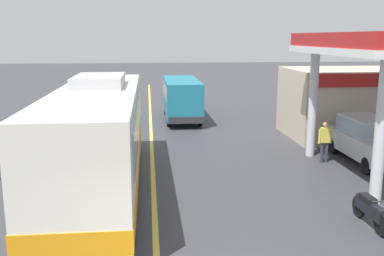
% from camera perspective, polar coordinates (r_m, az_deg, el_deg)
% --- Properties ---
extents(ground, '(120.00, 120.00, 0.00)m').
position_cam_1_polar(ground, '(26.40, -5.43, 0.96)').
color(ground, '#38383D').
extents(lane_divider_stripe, '(0.16, 50.00, 0.01)m').
position_cam_1_polar(lane_divider_stripe, '(21.51, -5.33, -1.53)').
color(lane_divider_stripe, '#D8CC4C').
rests_on(lane_divider_stripe, ground).
extents(coach_bus_main, '(2.60, 11.04, 3.69)m').
position_cam_1_polar(coach_bus_main, '(14.38, -12.12, -1.44)').
color(coach_bus_main, silver).
rests_on(coach_bus_main, ground).
extents(gas_station_roadside, '(9.10, 11.95, 5.10)m').
position_cam_1_polar(gas_station_roadside, '(21.68, 23.32, 4.70)').
color(gas_station_roadside, '#B21E1E').
rests_on(gas_station_roadside, ground).
extents(car_at_pump, '(1.70, 4.20, 1.82)m').
position_cam_1_polar(car_at_pump, '(18.80, 21.92, -1.14)').
color(car_at_pump, '#B2B2B7').
rests_on(car_at_pump, ground).
extents(minibus_opposing_lane, '(2.04, 6.13, 2.44)m').
position_cam_1_polar(minibus_opposing_lane, '(26.40, -1.36, 4.24)').
color(minibus_opposing_lane, teal).
rests_on(minibus_opposing_lane, ground).
extents(motorcycle_parked_forecourt, '(0.55, 1.80, 0.92)m').
position_cam_1_polar(motorcycle_parked_forecourt, '(12.72, 22.20, -9.86)').
color(motorcycle_parked_forecourt, black).
rests_on(motorcycle_parked_forecourt, ground).
extents(pedestrian_near_pump, '(0.55, 0.22, 1.66)m').
position_cam_1_polar(pedestrian_near_pump, '(18.20, 16.98, -1.47)').
color(pedestrian_near_pump, '#33333F').
rests_on(pedestrian_near_pump, ground).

